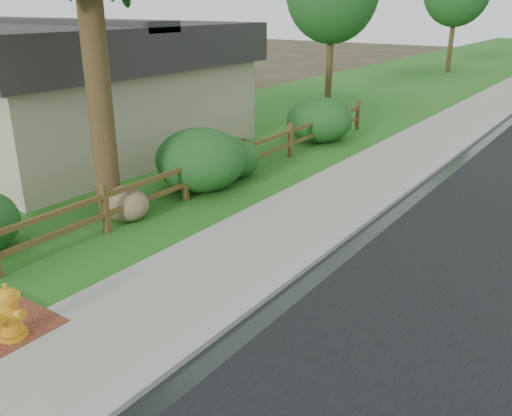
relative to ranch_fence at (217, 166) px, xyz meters
The scene contains 10 objects.
ground 7.37m from the ranch_fence, 60.64° to the right, with size 120.00×120.00×0.00m, color #372D1E.
grass_strip 28.62m from the ranch_fence, 88.40° to the left, with size 1.60×90.00×0.06m, color #245618.
lawn_near 28.94m from the ranch_fence, 98.75° to the left, with size 9.00×90.00×0.04m, color #245618.
ranch_fence is the anchor object (origin of this frame).
house 7.57m from the ranch_fence, behind, with size 10.60×9.60×4.05m.
fire_hydrant 7.18m from the ranch_fence, 74.65° to the right, with size 0.55×0.45×0.84m.
boulder 2.85m from the ranch_fence, 96.07° to the right, with size 1.17×0.87×0.78m, color brown.
shrub_b 0.44m from the ranch_fence, 137.92° to the right, with size 2.27×2.27×1.59m, color #1A491B.
shrub_c 1.05m from the ranch_fence, 106.64° to the left, with size 1.54×1.54×1.12m, color #1A491B.
shrub_d 5.97m from the ranch_fence, 92.88° to the left, with size 2.24×2.24×1.53m, color #1A491B.
Camera 1 is at (4.76, -3.87, 4.47)m, focal length 38.00 mm.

